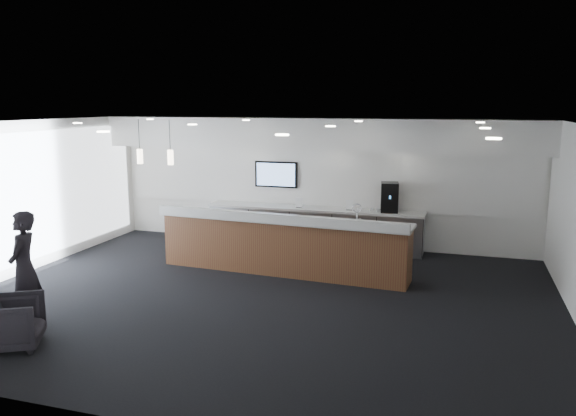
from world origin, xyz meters
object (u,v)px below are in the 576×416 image
(coffee_machine, at_px, (389,197))
(lounge_guest, at_px, (24,268))
(service_counter, at_px, (283,244))
(armchair, at_px, (11,323))

(coffee_machine, distance_m, lounge_guest, 7.45)
(lounge_guest, bearing_deg, service_counter, 119.01)
(armchair, bearing_deg, service_counter, -59.22)
(service_counter, bearing_deg, lounge_guest, -125.77)
(service_counter, distance_m, coffee_machine, 2.85)
(coffee_machine, bearing_deg, armchair, -132.47)
(armchair, distance_m, lounge_guest, 1.07)
(armchair, relative_size, lounge_guest, 0.45)
(armchair, xyz_separation_m, lounge_guest, (-0.47, 0.82, 0.51))
(coffee_machine, relative_size, armchair, 0.83)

